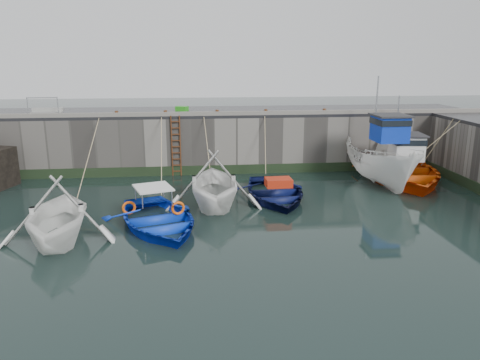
{
  "coord_description": "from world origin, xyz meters",
  "views": [
    {
      "loc": [
        -1.13,
        -14.5,
        6.12
      ],
      "look_at": [
        0.78,
        4.1,
        1.2
      ],
      "focal_mm": 35.0,
      "sensor_mm": 36.0,
      "label": 1
    }
  ],
  "objects": [
    {
      "name": "boat_near_navy",
      "position": [
        2.45,
        5.3,
        0.0
      ],
      "size": [
        3.85,
        5.28,
        1.07
      ],
      "primitive_type": "imported",
      "rotation": [
        0.0,
        0.0,
        0.03
      ],
      "color": "#0A103E",
      "rests_on": "ground"
    },
    {
      "name": "quay_back",
      "position": [
        0.0,
        12.5,
        1.5
      ],
      "size": [
        30.0,
        5.0,
        3.0
      ],
      "primitive_type": "cube",
      "color": "slate",
      "rests_on": "ground"
    },
    {
      "name": "boat_near_white_rope",
      "position": [
        -5.8,
        6.83,
        0.0
      ],
      "size": [
        0.04,
        6.85,
        3.1
      ],
      "primitive_type": null,
      "color": "tan",
      "rests_on": "ground"
    },
    {
      "name": "road_back",
      "position": [
        0.0,
        12.5,
        3.08
      ],
      "size": [
        30.0,
        5.0,
        0.16
      ],
      "primitive_type": "cube",
      "color": "black",
      "rests_on": "quay_back"
    },
    {
      "name": "boat_near_blue_rope",
      "position": [
        -2.49,
        7.32,
        0.0
      ],
      "size": [
        0.04,
        5.95,
        3.1
      ],
      "primitive_type": null,
      "color": "tan",
      "rests_on": "ground"
    },
    {
      "name": "boat_near_white",
      "position": [
        -5.8,
        1.16,
        0.0
      ],
      "size": [
        4.67,
        5.25,
        2.54
      ],
      "primitive_type": "imported",
      "rotation": [
        0.0,
        0.0,
        0.11
      ],
      "color": "white",
      "rests_on": "ground"
    },
    {
      "name": "boat_near_navy_rope",
      "position": [
        2.45,
        8.9,
        0.0
      ],
      "size": [
        0.04,
        3.41,
        3.1
      ],
      "primitive_type": null,
      "color": "tan",
      "rests_on": "ground"
    },
    {
      "name": "kerb_back",
      "position": [
        0.0,
        10.15,
        3.26
      ],
      "size": [
        30.0,
        0.3,
        0.2
      ],
      "primitive_type": "cube",
      "color": "slate",
      "rests_on": "road_back"
    },
    {
      "name": "boat_near_blue",
      "position": [
        -2.49,
        2.15,
        0.0
      ],
      "size": [
        5.29,
        6.26,
        1.1
      ],
      "primitive_type": "imported",
      "rotation": [
        0.0,
        0.0,
        0.32
      ],
      "color": "#0D38D1",
      "rests_on": "ground"
    },
    {
      "name": "boat_far_orange",
      "position": [
        9.5,
        7.92,
        0.5
      ],
      "size": [
        6.22,
        8.06,
        4.54
      ],
      "rotation": [
        0.0,
        0.0,
        -0.13
      ],
      "color": "#FF570D",
      "rests_on": "ground"
    },
    {
      "name": "algae_back",
      "position": [
        0.0,
        9.96,
        0.25
      ],
      "size": [
        30.0,
        0.08,
        0.5
      ],
      "primitive_type": "cube",
      "color": "black",
      "rests_on": "ground"
    },
    {
      "name": "bollard_c",
      "position": [
        0.2,
        10.25,
        3.3
      ],
      "size": [
        0.18,
        0.18,
        0.28
      ],
      "primitive_type": "cylinder",
      "color": "#3F1E0F",
      "rests_on": "road_back"
    },
    {
      "name": "railing",
      "position": [
        -8.75,
        11.25,
        3.36
      ],
      "size": [
        1.6,
        1.05,
        1.0
      ],
      "color": "#A5A8AD",
      "rests_on": "road_back"
    },
    {
      "name": "bollard_a",
      "position": [
        -5.0,
        10.25,
        3.3
      ],
      "size": [
        0.18,
        0.18,
        0.28
      ],
      "primitive_type": "cylinder",
      "color": "#3F1E0F",
      "rests_on": "road_back"
    },
    {
      "name": "ladder",
      "position": [
        -2.0,
        9.91,
        1.59
      ],
      "size": [
        0.51,
        0.08,
        3.2
      ],
      "color": "#3F1E0F",
      "rests_on": "ground"
    },
    {
      "name": "boat_near_blacktrim",
      "position": [
        -0.29,
        4.52,
        0.0
      ],
      "size": [
        4.39,
        5.08,
        2.66
      ],
      "primitive_type": "imported",
      "rotation": [
        0.0,
        0.0,
        -0.01
      ],
      "color": "white",
      "rests_on": "ground"
    },
    {
      "name": "boat_far_white",
      "position": [
        8.24,
        7.36,
        1.08
      ],
      "size": [
        2.55,
        6.66,
        5.56
      ],
      "rotation": [
        0.0,
        0.0,
        0.01
      ],
      "color": "white",
      "rests_on": "ground"
    },
    {
      "name": "bollard_b",
      "position": [
        -2.5,
        10.25,
        3.3
      ],
      "size": [
        0.18,
        0.18,
        0.28
      ],
      "primitive_type": "cylinder",
      "color": "#3F1E0F",
      "rests_on": "road_back"
    },
    {
      "name": "bollard_e",
      "position": [
        6.0,
        10.25,
        3.3
      ],
      "size": [
        0.18,
        0.18,
        0.28
      ],
      "primitive_type": "cylinder",
      "color": "#3F1E0F",
      "rests_on": "road_back"
    },
    {
      "name": "boat_near_blacktrim_rope",
      "position": [
        -0.29,
        8.51,
        0.0
      ],
      "size": [
        0.04,
        3.95,
        3.1
      ],
      "primitive_type": null,
      "color": "tan",
      "rests_on": "ground"
    },
    {
      "name": "ground",
      "position": [
        0.0,
        0.0,
        0.0
      ],
      "size": [
        120.0,
        120.0,
        0.0
      ],
      "primitive_type": "plane",
      "color": "black",
      "rests_on": "ground"
    },
    {
      "name": "bollard_d",
      "position": [
        2.8,
        10.25,
        3.3
      ],
      "size": [
        0.18,
        0.18,
        0.28
      ],
      "primitive_type": "cylinder",
      "color": "#3F1E0F",
      "rests_on": "road_back"
    },
    {
      "name": "fish_crate",
      "position": [
        -1.68,
        12.36,
        3.3
      ],
      "size": [
        0.78,
        0.67,
        0.27
      ],
      "primitive_type": "cube",
      "rotation": [
        0.0,
        0.0,
        -0.43
      ],
      "color": "#28991B",
      "rests_on": "road_back"
    }
  ]
}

